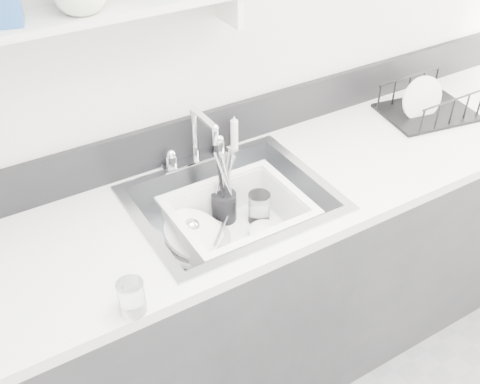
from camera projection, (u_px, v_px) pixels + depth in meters
counter_run at (233, 295)px, 2.11m from camera, size 3.20×0.62×0.92m
backsplash at (189, 137)px, 1.99m from camera, size 3.20×0.02×0.16m
sink at (232, 220)px, 1.89m from camera, size 0.64×0.52×0.20m
faucet at (196, 149)px, 1.97m from camera, size 0.26×0.18×0.23m
side_sprayer at (234, 133)px, 2.03m from camera, size 0.03×0.03×0.14m
wall_shelf at (73, 19)px, 1.49m from camera, size 1.00×0.16×0.12m
wash_tub at (238, 224)px, 1.86m from camera, size 0.44×0.37×0.17m
plate_stack at (197, 239)px, 1.86m from camera, size 0.26×0.25×0.10m
utensil_cup at (224, 205)px, 1.96m from camera, size 0.09×0.09×0.29m
ladle at (209, 233)px, 1.88m from camera, size 0.24×0.23×0.07m
tumbler_in_tub at (259, 208)px, 1.95m from camera, size 0.09×0.09×0.11m
tumbler_counter at (132, 297)px, 1.43m from camera, size 0.08×0.08×0.10m
dish_rack at (429, 100)px, 2.25m from camera, size 0.40×0.33×0.13m
bowl_small at (264, 233)px, 1.90m from camera, size 0.11×0.11×0.03m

